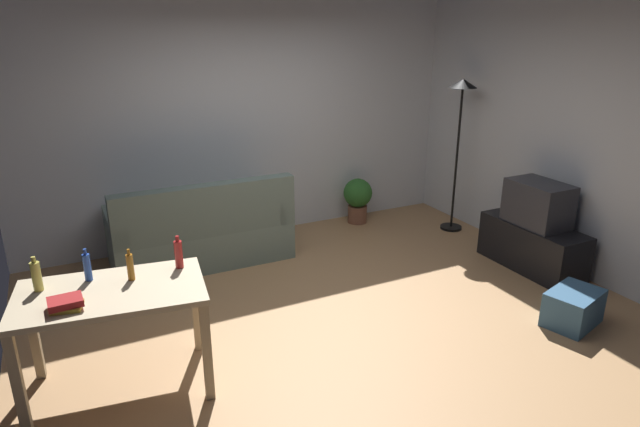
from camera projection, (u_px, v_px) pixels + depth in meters
name	position (u px, v px, depth m)	size (l,w,h in m)	color
ground_plane	(335.00, 313.00, 4.81)	(5.20, 4.40, 0.02)	tan
wall_rear	(246.00, 121.00, 6.22)	(5.20, 0.10, 2.70)	silver
wall_right	(566.00, 135.00, 5.45)	(0.10, 4.40, 2.70)	silver
couch	(202.00, 234.00, 5.73)	(1.82, 0.84, 0.92)	slate
tv_stand	(532.00, 246.00, 5.61)	(0.44, 1.10, 0.48)	black
tv	(538.00, 204.00, 5.45)	(0.41, 0.60, 0.44)	#2D2D33
torchiere_lamp	(461.00, 114.00, 6.28)	(0.32, 0.32, 1.81)	black
desk	(112.00, 305.00, 3.61)	(1.28, 0.85, 0.76)	#C6B28E
potted_plant	(358.00, 197.00, 6.86)	(0.36, 0.36, 0.57)	brown
storage_box	(573.00, 308.00, 4.58)	(0.48, 0.34, 0.30)	#386084
bottle_squat	(36.00, 276.00, 3.53)	(0.06, 0.06, 0.24)	#BCB24C
bottle_blue	(87.00, 267.00, 3.67)	(0.05, 0.05, 0.23)	#2347A3
bottle_amber	(130.00, 267.00, 3.68)	(0.05, 0.05, 0.22)	#9E6019
bottle_red	(179.00, 254.00, 3.86)	(0.06, 0.06, 0.24)	#AD2323
book_stack	(66.00, 303.00, 3.33)	(0.21, 0.18, 0.07)	#B7932D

